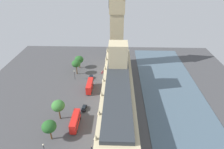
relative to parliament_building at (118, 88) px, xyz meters
The scene contains 17 objects.
ground_plane 8.02m from the parliament_building, 41.47° to the left, with size 141.97×141.97×0.00m, color #424244.
river_thames 28.85m from the parliament_building, behind, with size 30.25×127.77×0.25m, color #475B6B.
parliament_building is the anchor object (origin of this frame).
clock_tower 45.89m from the parliament_building, 88.61° to the right, with size 9.07×9.07×60.23m.
car_blue_by_river_gate 26.28m from the parliament_building, 52.60° to the right, with size 2.15×4.51×1.74m.
double_decker_bus_midblock 17.65m from the parliament_building, 31.31° to the right, with size 2.70×10.51×4.75m.
car_black_leading 17.74m from the parliament_building, 24.08° to the left, with size 2.19×4.38×1.74m.
double_decker_bus_far_end 24.35m from the parliament_building, 44.91° to the left, with size 2.67×10.51×4.75m.
pedestrian_kerbside 30.04m from the parliament_building, 72.21° to the left, with size 0.61×0.53×1.52m.
pedestrian_corner 29.57m from the parliament_building, 71.74° to the right, with size 0.67×0.59×1.71m.
pedestrian_under_trees 28.28m from the parliament_building, 69.67° to the right, with size 0.64×0.55×1.66m.
plane_tree_near_tower 27.45m from the parliament_building, 27.84° to the left, with size 5.42×5.42×9.25m.
plane_tree_opposite_hall 41.07m from the parliament_building, 53.96° to the right, with size 5.42×5.42×8.13m.
plane_tree_trailing 35.25m from the parliament_building, 46.21° to the right, with size 5.13×5.13×9.11m.
plane_tree_slot_10 34.26m from the parliament_building, 44.12° to the left, with size 5.27×5.27×8.64m.
street_lamp_slot_11 39.63m from the parliament_building, 51.61° to the left, with size 0.56×0.56×5.62m.
street_lamp_slot_12 31.14m from the parliament_building, 38.13° to the right, with size 0.56×0.56×5.73m.
Camera 1 is at (-1.76, 71.38, 57.22)m, focal length 30.60 mm.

